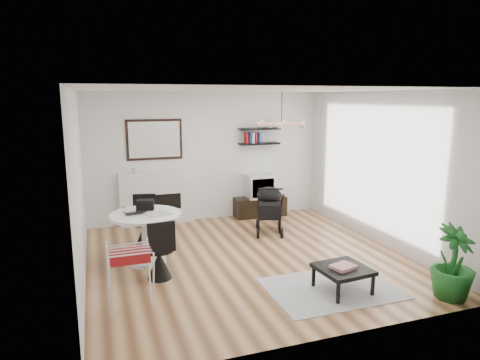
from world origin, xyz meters
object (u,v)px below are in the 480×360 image
object	(u,v)px
tv_console	(260,207)
crt_tv	(259,186)
dining_table	(146,230)
coffee_table	(343,270)
stroller	(269,211)
potted_plant	(453,263)
drying_rack	(131,278)
fireplace	(157,192)

from	to	relation	value
tv_console	crt_tv	size ratio (longest dim) A/B	1.95
dining_table	coffee_table	world-z (taller)	dining_table
stroller	potted_plant	xyz separation A→B (m)	(1.17, -3.34, 0.06)
drying_rack	stroller	xyz separation A→B (m)	(2.81, 2.29, 0.00)
dining_table	potted_plant	distance (m)	4.41
tv_console	dining_table	distance (m)	3.34
stroller	fireplace	bearing A→B (deg)	167.02
tv_console	fireplace	bearing A→B (deg)	176.58
drying_rack	coffee_table	bearing A→B (deg)	-8.65
crt_tv	coffee_table	bearing A→B (deg)	-94.48
crt_tv	drying_rack	distance (m)	4.59
tv_console	crt_tv	distance (m)	0.47
stroller	coffee_table	distance (m)	2.70
drying_rack	crt_tv	bearing A→B (deg)	48.22
stroller	coffee_table	size ratio (longest dim) A/B	1.41
crt_tv	potted_plant	size ratio (longest dim) A/B	0.60
fireplace	crt_tv	size ratio (longest dim) A/B	3.70
fireplace	drying_rack	world-z (taller)	fireplace
crt_tv	potted_plant	world-z (taller)	potted_plant
dining_table	coffee_table	size ratio (longest dim) A/B	1.58
crt_tv	fireplace	bearing A→B (deg)	176.45
dining_table	potted_plant	size ratio (longest dim) A/B	1.13
fireplace	tv_console	world-z (taller)	fireplace
fireplace	potted_plant	world-z (taller)	fireplace
crt_tv	coffee_table	xyz separation A→B (m)	(-0.30, -3.84, -0.37)
fireplace	stroller	bearing A→B (deg)	-33.03
dining_table	potted_plant	xyz separation A→B (m)	(3.60, -2.54, -0.05)
crt_tv	stroller	xyz separation A→B (m)	(-0.24, -1.14, -0.26)
tv_console	coffee_table	xyz separation A→B (m)	(-0.33, -3.84, 0.09)
tv_console	dining_table	xyz separation A→B (m)	(-2.70, -1.94, 0.32)
coffee_table	stroller	bearing A→B (deg)	88.64
fireplace	potted_plant	xyz separation A→B (m)	(3.13, -4.61, -0.20)
dining_table	potted_plant	world-z (taller)	potted_plant
drying_rack	potted_plant	size ratio (longest dim) A/B	0.82
fireplace	coffee_table	world-z (taller)	fireplace
coffee_table	potted_plant	bearing A→B (deg)	-27.26
fireplace	tv_console	size ratio (longest dim) A/B	1.89
dining_table	stroller	distance (m)	2.56
coffee_table	dining_table	bearing A→B (deg)	141.25
tv_console	stroller	distance (m)	1.19
drying_rack	fireplace	bearing A→B (deg)	76.45
tv_console	stroller	world-z (taller)	stroller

